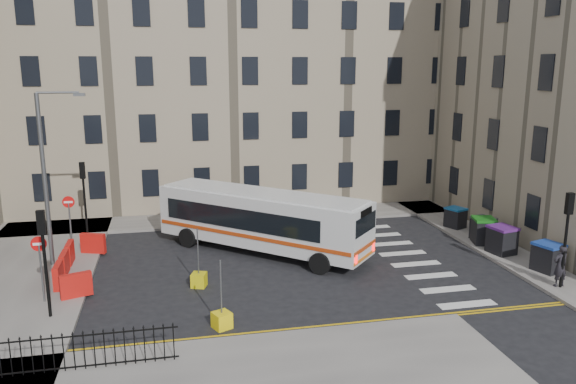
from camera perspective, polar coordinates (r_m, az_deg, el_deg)
name	(u,v)px	position (r m, az deg, el deg)	size (l,w,h in m)	color
ground	(329,262)	(27.59, 4.17, -7.06)	(120.00, 120.00, 0.00)	black
pavement_north	(195,220)	(34.78, -9.40, -2.87)	(36.00, 3.20, 0.15)	slate
pavement_east	(457,227)	(34.47, 16.82, -3.39)	(2.40, 26.00, 0.15)	slate
pavement_west	(25,275)	(28.29, -25.13, -7.61)	(6.00, 22.00, 0.15)	slate
terrace_north	(171,76)	(40.41, -11.79, 11.47)	(38.30, 10.80, 17.20)	gray
traffic_light_east	(567,225)	(25.93, 26.49, -3.05)	(0.28, 0.22, 4.10)	black
traffic_light_nw	(84,187)	(32.39, -20.04, 0.46)	(0.28, 0.22, 4.10)	black
traffic_light_sw	(44,247)	(22.36, -23.58, -5.15)	(0.28, 0.22, 4.10)	black
streetlamp	(44,177)	(27.93, -23.51, 1.38)	(0.50, 0.22, 8.14)	#595B5E
no_entry_north	(69,211)	(30.71, -21.34, -1.81)	(0.60, 0.08, 3.00)	#595B5E
no_entry_south	(40,255)	(24.10, -23.90, -5.91)	(0.60, 0.08, 3.00)	#595B5E
roadworks_barriers	(73,263)	(27.21, -21.02, -6.74)	(1.66, 6.26, 1.00)	red
iron_railings	(48,355)	(19.17, -23.20, -14.94)	(7.80, 0.04, 1.20)	black
bus	(261,219)	(28.39, -2.72, -2.71)	(10.05, 9.47, 3.07)	silver
wheelie_bin_a	(548,257)	(28.28, 24.89, -6.01)	(1.34, 1.44, 1.31)	black
wheelie_bin_b	(502,240)	(30.01, 20.89, -4.55)	(1.31, 1.43, 1.38)	black
wheelie_bin_c	(483,230)	(31.33, 19.23, -3.71)	(1.36, 1.47, 1.37)	black
wheelie_bin_d	(483,228)	(31.99, 19.19, -3.50)	(1.27, 1.37, 1.24)	black
wheelie_bin_e	(455,217)	(33.91, 16.64, -2.49)	(1.25, 1.32, 1.16)	black
pedestrian	(560,266)	(26.51, 25.93, -6.76)	(0.67, 0.44, 1.82)	black
bollard_yellow	(199,280)	(24.76, -9.03, -8.81)	(0.60, 0.60, 0.60)	#CDBF0B
bollard_chevron	(222,320)	(21.00, -6.73, -12.81)	(0.60, 0.60, 0.60)	yellow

